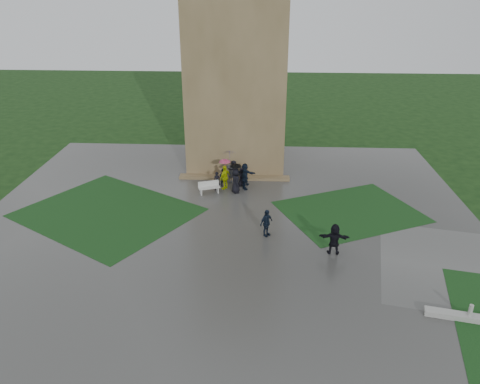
{
  "coord_description": "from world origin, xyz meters",
  "views": [
    {
      "loc": [
        2.28,
        -24.66,
        14.8
      ],
      "look_at": [
        0.73,
        5.36,
        1.2
      ],
      "focal_mm": 35.0,
      "sensor_mm": 36.0,
      "label": 1
    }
  ],
  "objects_px": {
    "bench": "(209,187)",
    "pedestrian_mid": "(266,223)",
    "pedestrian_near": "(334,239)",
    "tower": "(237,58)"
  },
  "relations": [
    {
      "from": "pedestrian_mid",
      "to": "pedestrian_near",
      "type": "relative_size",
      "value": 0.94
    },
    {
      "from": "bench",
      "to": "pedestrian_near",
      "type": "bearing_deg",
      "value": -64.78
    },
    {
      "from": "tower",
      "to": "pedestrian_mid",
      "type": "distance_m",
      "value": 16.07
    },
    {
      "from": "bench",
      "to": "pedestrian_near",
      "type": "distance_m",
      "value": 11.71
    },
    {
      "from": "bench",
      "to": "pedestrian_mid",
      "type": "xyz_separation_m",
      "value": [
        4.34,
        -6.3,
        0.42
      ]
    },
    {
      "from": "bench",
      "to": "pedestrian_mid",
      "type": "bearing_deg",
      "value": -75.61
    },
    {
      "from": "bench",
      "to": "pedestrian_near",
      "type": "height_order",
      "value": "pedestrian_near"
    },
    {
      "from": "pedestrian_mid",
      "to": "pedestrian_near",
      "type": "bearing_deg",
      "value": -72.66
    },
    {
      "from": "tower",
      "to": "pedestrian_mid",
      "type": "height_order",
      "value": "tower"
    },
    {
      "from": "tower",
      "to": "pedestrian_mid",
      "type": "bearing_deg",
      "value": -79.22
    }
  ]
}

